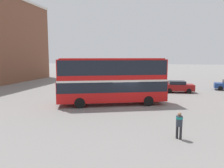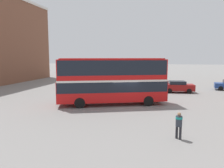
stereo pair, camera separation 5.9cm
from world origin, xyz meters
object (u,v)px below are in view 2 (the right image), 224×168
parked_car_side_street (90,80)px  pedestrian_foreground (179,123)px  double_decker_bus (112,78)px  parked_car_kerb_far (178,87)px

parked_car_side_street → pedestrian_foreground: bearing=111.2°
double_decker_bus → parked_car_side_street: size_ratio=2.35×
pedestrian_foreground → parked_car_side_street: (-13.39, 23.53, -0.17)m
double_decker_bus → pedestrian_foreground: double_decker_bus is taller
double_decker_bus → parked_car_side_street: 16.97m
double_decker_bus → parked_car_side_street: (-7.40, 15.16, -1.88)m
pedestrian_foreground → parked_car_side_street: 27.07m
double_decker_bus → pedestrian_foreground: (6.00, -8.37, -1.71)m
parked_car_kerb_far → double_decker_bus: bearing=-133.4°
parked_car_side_street → double_decker_bus: bearing=107.6°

